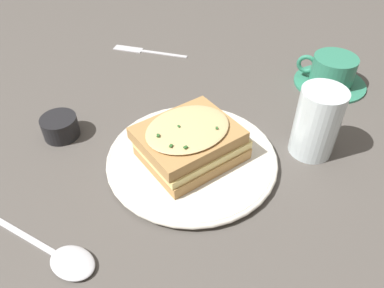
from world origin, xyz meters
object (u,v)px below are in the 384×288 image
Objects in this scene: dinner_plate at (192,159)px; sandwich at (190,142)px; water_glass at (317,122)px; teacup_with_saucer at (332,73)px; fork at (141,50)px; spoon at (67,259)px; condiment_pot at (60,127)px.

sandwich is (-0.00, 0.00, 0.03)m from dinner_plate.
teacup_with_saucer is at bearing -1.69° from water_glass.
fork is at bearing 39.64° from dinner_plate.
spoon is at bearing -168.59° from fork.
sandwich is at bearing 119.98° from water_glass.
teacup_with_saucer reaches higher than fork.
water_glass is 0.45m from fork.
sandwich is at bearing 168.28° from spoon.
sandwich reaches higher than teacup_with_saucer.
teacup_with_saucer is 0.80× the size of spoon.
sandwich is 1.04× the size of fork.
fork is at bearing 39.28° from sandwich.
condiment_pot is (-0.33, 0.40, -0.01)m from teacup_with_saucer.
fork is (0.29, 0.24, -0.01)m from dinner_plate.
spoon is at bearing 160.22° from dinner_plate.
dinner_plate is 1.52× the size of fork.
water_glass is 0.65× the size of spoon.
condiment_pot is (-0.02, 0.23, 0.01)m from dinner_plate.
sandwich reaches higher than condiment_pot.
sandwich reaches higher than spoon.
spoon is 0.25m from condiment_pot.
dinner_plate is 0.23m from condiment_pot.
dinner_plate reaches higher than fork.
water_glass is 0.42m from condiment_pot.
fork is 2.92× the size of condiment_pot.
sandwich is at bearing -84.71° from condiment_pot.
water_glass is at bearing -73.29° from condiment_pot.
water_glass is 0.66× the size of fork.
water_glass is (0.10, -0.17, 0.05)m from dinner_plate.
water_glass reaches higher than fork.
dinner_plate is 1.46× the size of sandwich.
fork is at bearing 2.16° from condiment_pot.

